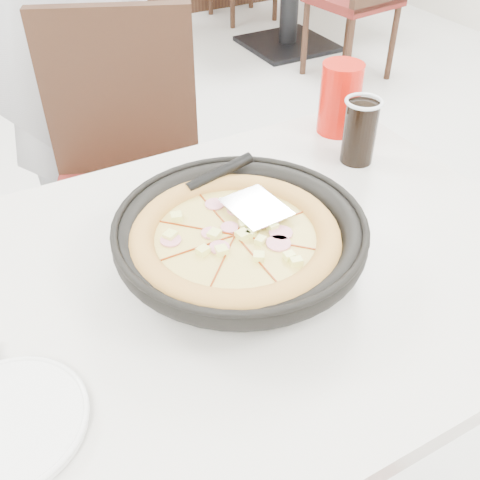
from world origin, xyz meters
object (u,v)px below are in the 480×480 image
pizza (235,246)px  cola_glass (360,133)px  chair_far (127,203)px  side_plate (6,424)px  red_cup (340,99)px  pizza_pan (240,244)px  main_table (213,410)px

pizza → cola_glass: cola_glass is taller
chair_far → side_plate: (-0.40, -0.78, 0.28)m
red_cup → pizza_pan: bearing=-144.4°
main_table → chair_far: (0.06, 0.65, 0.10)m
pizza → cola_glass: size_ratio=2.40×
pizza → side_plate: pizza is taller
side_plate → red_cup: bearing=27.8°
pizza → pizza_pan: bearing=45.9°
chair_far → pizza: (-0.02, -0.67, 0.34)m
pizza_pan → red_cup: (0.42, 0.30, 0.04)m
pizza → red_cup: red_cup is taller
pizza_pan → side_plate: bearing=-161.7°
side_plate → cola_glass: 0.84m
main_table → cola_glass: 0.65m
pizza_pan → chair_far: bearing=90.1°
main_table → chair_far: chair_far is taller
main_table → chair_far: 0.66m
pizza → red_cup: bearing=36.1°
chair_far → side_plate: bearing=85.5°
pizza_pan → main_table: bearing=-179.4°
chair_far → cola_glass: size_ratio=7.31×
main_table → side_plate: 0.53m
main_table → pizza_pan: size_ratio=3.62×
chair_far → red_cup: (0.42, -0.34, 0.35)m
main_table → cola_glass: cola_glass is taller
cola_glass → pizza_pan: bearing=-155.4°
pizza → side_plate: 0.40m
chair_far → red_cup: size_ratio=5.94×
main_table → red_cup: bearing=31.9°
pizza → cola_glass: (0.40, 0.19, 0.00)m
pizza → side_plate: (-0.38, -0.11, -0.05)m
main_table → side_plate: size_ratio=6.00×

